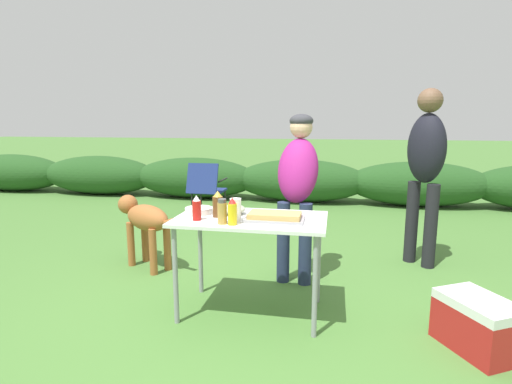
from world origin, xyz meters
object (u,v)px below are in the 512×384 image
Objects in this scene: ketchup_bottle at (197,208)px; standing_person_in_dark_puffer at (426,161)px; paper_cup_stack at (236,210)px; mustard_bottle at (232,212)px; spice_jar at (222,212)px; food_tray at (275,217)px; camp_chair_green_behind_table at (206,187)px; mixing_bowl at (233,209)px; cooler_box at (478,324)px; dog at (144,220)px; standing_person_in_olive_jacket at (298,179)px; beer_bottle at (218,204)px; folding_table at (251,228)px; plate_stack at (199,211)px.

standing_person_in_dark_puffer is at bearing 39.31° from ketchup_bottle.
paper_cup_stack is 0.86× the size of mustard_bottle.
spice_jar is (-0.07, -0.08, 0.00)m from paper_cup_stack.
camp_chair_green_behind_table is at bearing 116.79° from food_tray.
cooler_box is (1.67, -0.31, -0.61)m from mixing_bowl.
camp_chair_green_behind_table is (-1.21, 3.10, -0.36)m from mustard_bottle.
mustard_bottle reaches higher than dog.
mixing_bowl is at bearing 48.52° from ketchup_bottle.
cooler_box is (1.24, -0.95, -0.76)m from standing_person_in_olive_jacket.
standing_person_in_olive_jacket is at bearing 67.56° from paper_cup_stack.
standing_person_in_dark_puffer reaches higher than food_tray.
standing_person_in_dark_puffer is (1.19, 0.61, 0.12)m from standing_person_in_olive_jacket.
mustard_bottle is 0.97× the size of beer_bottle.
camp_chair_green_behind_table is at bearing 107.09° from ketchup_bottle.
dog is (-1.07, 0.96, -0.35)m from spice_jar.
paper_cup_stack is 0.94m from standing_person_in_olive_jacket.
standing_person_in_olive_jacket is (0.35, 0.95, 0.10)m from mustard_bottle.
beer_bottle is (-0.16, 0.20, 0.00)m from mustard_bottle.
standing_person_in_dark_puffer is 2.10× the size of camp_chair_green_behind_table.
standing_person_in_dark_puffer is at bearing 33.76° from standing_person_in_olive_jacket.
camp_chair_green_behind_table is (-1.13, 3.08, -0.36)m from spice_jar.
folding_table is 5.87× the size of mixing_bowl.
standing_person_in_olive_jacket is at bearing 54.19° from ketchup_bottle.
cooler_box is (1.60, -0.09, -0.65)m from paper_cup_stack.
folding_table reaches higher than dog.
cooler_box is at bearing -8.03° from plate_stack.
mustard_bottle is at bearing -88.86° from paper_cup_stack.
ketchup_bottle is 1.30m from dog.
standing_person_in_dark_puffer reaches higher than ketchup_bottle.
standing_person_in_olive_jacket reaches higher than dog.
mixing_bowl is at bearing 158.26° from food_tray.
food_tray is at bearing 33.48° from mustard_bottle.
beer_bottle is at bearing 176.31° from food_tray.
dog is (-1.41, 0.80, -0.29)m from food_tray.
beer_bottle is (-0.43, 0.03, 0.07)m from food_tray.
ketchup_bottle reaches higher than plate_stack.
standing_person_in_dark_puffer is at bearing 42.58° from folding_table.
food_tray is 3.28m from camp_chair_green_behind_table.
mustard_bottle is at bearing -146.52° from food_tray.
beer_bottle is at bearing -96.33° from standing_person_in_dark_puffer.
food_tray is at bearing -3.69° from beer_bottle.
standing_person_in_olive_jacket reaches higher than food_tray.
standing_person_in_dark_puffer is 2.82m from dog.
mixing_bowl is 1.08× the size of spice_jar.
camp_chair_green_behind_table is at bearing 107.19° from plate_stack.
ketchup_bottle is (-0.55, -0.10, 0.06)m from food_tray.
plate_stack reaches higher than cooler_box.
standing_person_in_olive_jacket reaches higher than mustard_bottle.
folding_table is 3.15m from camp_chair_green_behind_table.
folding_table is 6.11× the size of ketchup_bottle.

